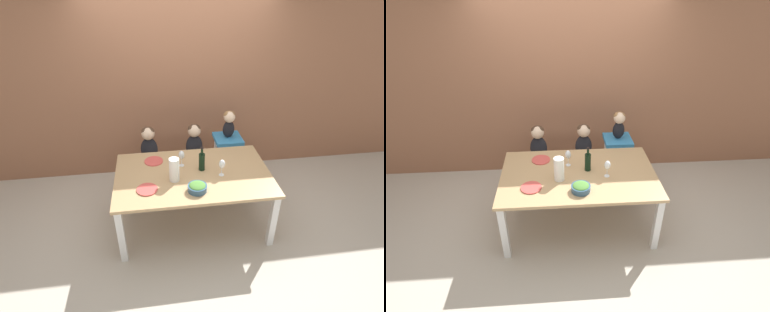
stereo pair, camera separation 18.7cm
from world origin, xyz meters
The scene contains 16 objects.
ground_plane centered at (0.00, 0.00, 0.00)m, with size 14.00×14.00×0.00m, color #BCB2A3.
wall_back centered at (0.00, 1.28, 1.35)m, with size 10.00×0.06×2.70m.
dining_table centered at (0.00, 0.00, 0.64)m, with size 1.74×1.07×0.72m.
chair_far_left centered at (-0.48, 0.78, 0.39)m, with size 0.43×0.44×0.46m.
chair_far_center centered at (0.13, 0.78, 0.39)m, with size 0.43×0.44×0.46m.
chair_right_highchair centered at (0.59, 0.78, 0.59)m, with size 0.37×0.37×0.74m.
person_child_left centered at (-0.48, 0.78, 0.73)m, with size 0.23×0.18×0.49m.
person_child_center centered at (0.13, 0.78, 0.73)m, with size 0.23×0.18×0.49m.
person_baby_right centered at (0.59, 0.78, 0.97)m, with size 0.16×0.16×0.38m.
wine_bottle centered at (0.11, 0.06, 0.84)m, with size 0.07×0.07×0.29m.
paper_towel_roll centered at (-0.22, -0.10, 0.86)m, with size 0.11×0.11×0.27m.
wine_glass_near centered at (0.31, -0.07, 0.86)m, with size 0.07×0.07×0.20m.
wine_glass_far centered at (-0.11, 0.18, 0.86)m, with size 0.07×0.07×0.20m.
salad_bowl_large centered at (0.00, -0.32, 0.77)m, with size 0.20×0.20×0.09m.
dinner_plate_front_left centered at (-0.51, -0.23, 0.73)m, with size 0.22×0.22×0.01m.
dinner_plate_back_left centered at (-0.43, 0.31, 0.73)m, with size 0.22×0.22×0.01m.
Camera 2 is at (-0.21, -2.77, 2.63)m, focal length 28.00 mm.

